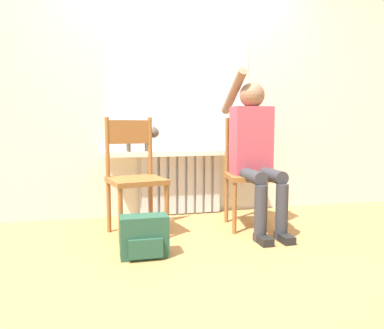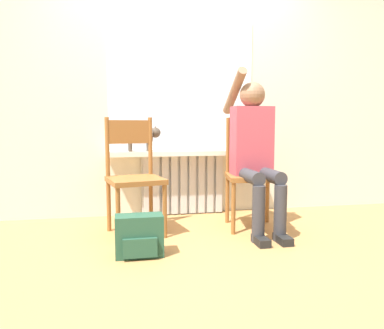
# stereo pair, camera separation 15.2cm
# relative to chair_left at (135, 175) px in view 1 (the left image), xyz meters

# --- Properties ---
(ground_plane) EXTENTS (12.00, 12.00, 0.00)m
(ground_plane) POSITION_rel_chair_left_xyz_m (0.51, -0.56, -0.50)
(ground_plane) COLOR #B27F47
(wall_with_window) EXTENTS (7.00, 0.06, 2.70)m
(wall_with_window) POSITION_rel_chair_left_xyz_m (0.51, 0.67, 0.85)
(wall_with_window) COLOR beige
(wall_with_window) RESTS_ON ground_plane
(radiator) EXTENTS (0.83, 0.08, 0.61)m
(radiator) POSITION_rel_chair_left_xyz_m (0.51, 0.59, -0.19)
(radiator) COLOR silver
(radiator) RESTS_ON ground_plane
(windowsill) EXTENTS (1.52, 0.23, 0.05)m
(windowsill) POSITION_rel_chair_left_xyz_m (0.51, 0.52, 0.14)
(windowsill) COLOR white
(windowsill) RESTS_ON radiator
(window_glass) EXTENTS (1.46, 0.01, 1.28)m
(window_glass) POSITION_rel_chair_left_xyz_m (0.51, 0.63, 0.80)
(window_glass) COLOR white
(window_glass) RESTS_ON windowsill
(chair_left) EXTENTS (0.51, 0.51, 0.97)m
(chair_left) POSITION_rel_chair_left_xyz_m (0.00, 0.00, 0.00)
(chair_left) COLOR brown
(chair_left) RESTS_ON ground_plane
(chair_right) EXTENTS (0.49, 0.49, 0.97)m
(chair_right) POSITION_rel_chair_left_xyz_m (1.03, 0.00, 0.00)
(chair_right) COLOR brown
(chair_right) RESTS_ON ground_plane
(person) EXTENTS (0.36, 0.97, 1.39)m
(person) POSITION_rel_chair_left_xyz_m (1.02, -0.11, 0.23)
(person) COLOR #333338
(person) RESTS_ON ground_plane
(cat) EXTENTS (0.47, 0.13, 0.25)m
(cat) POSITION_rel_chair_left_xyz_m (0.10, 0.48, 0.31)
(cat) COLOR #4C4238
(cat) RESTS_ON windowsill
(backpack) EXTENTS (0.33, 0.19, 0.29)m
(backpack) POSITION_rel_chair_left_xyz_m (0.01, -0.58, -0.36)
(backpack) COLOR #234C38
(backpack) RESTS_ON ground_plane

